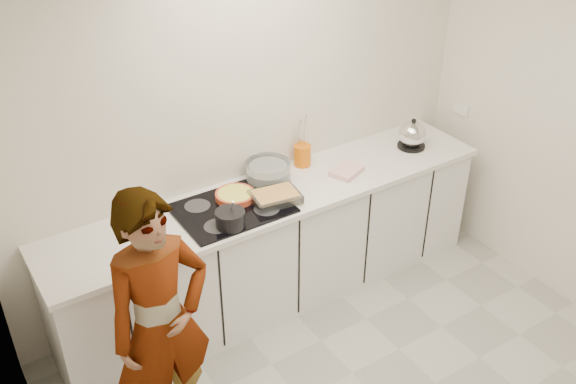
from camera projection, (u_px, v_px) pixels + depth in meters
wall_back at (250, 123)px, 4.38m from camera, size 3.60×0.00×2.60m
base_cabinets at (276, 249)px, 4.61m from camera, size 3.20×0.58×0.87m
countertop at (276, 195)px, 4.37m from camera, size 3.24×0.64×0.04m
hob at (232, 208)px, 4.18m from camera, size 0.72×0.54×0.01m
tart_dish at (235, 195)px, 4.26m from camera, size 0.35×0.35×0.04m
saucepan at (230, 219)px, 3.97m from camera, size 0.23×0.23×0.18m
baking_dish at (275, 196)px, 4.23m from camera, size 0.34×0.27×0.06m
mixing_bowl at (268, 172)px, 4.46m from camera, size 0.33×0.33×0.15m
tea_towel at (347, 171)px, 4.57m from camera, size 0.27×0.24×0.04m
kettle at (412, 135)px, 4.87m from camera, size 0.26×0.26×0.24m
utensil_crock at (302, 155)px, 4.65m from camera, size 0.16×0.16×0.16m
cook at (161, 324)px, 3.41m from camera, size 0.62×0.44×1.62m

